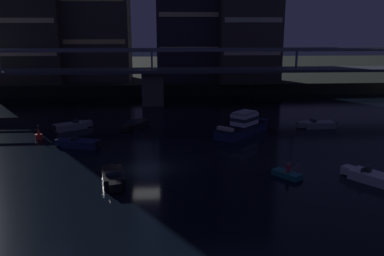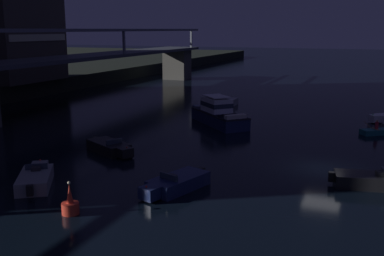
% 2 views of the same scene
% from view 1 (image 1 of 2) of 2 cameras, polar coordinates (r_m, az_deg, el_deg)
% --- Properties ---
extents(ground_plane, '(400.00, 400.00, 0.00)m').
position_cam_1_polar(ground_plane, '(37.55, -6.60, -5.79)').
color(ground_plane, black).
extents(far_riverbank, '(240.00, 80.00, 2.20)m').
position_cam_1_polar(far_riverbank, '(116.62, -5.05, 8.28)').
color(far_riverbank, black).
rests_on(far_riverbank, ground).
extents(river_bridge, '(101.13, 6.40, 9.38)m').
position_cam_1_polar(river_bridge, '(68.53, -5.63, 7.18)').
color(river_bridge, '#4C4944').
rests_on(river_bridge, ground).
extents(tower_west_low, '(13.24, 11.32, 30.39)m').
position_cam_1_polar(tower_west_low, '(86.77, -22.37, 16.04)').
color(tower_west_low, '#38332D').
rests_on(tower_west_low, far_riverbank).
extents(tower_east_tall, '(11.75, 9.57, 30.63)m').
position_cam_1_polar(tower_east_tall, '(82.03, 8.13, 17.18)').
color(tower_east_tall, '#423D38').
rests_on(tower_east_tall, far_riverbank).
extents(cabin_cruiser_near_left, '(7.85, 7.98, 2.79)m').
position_cam_1_polar(cabin_cruiser_near_left, '(49.41, 7.30, 0.31)').
color(cabin_cruiser_near_left, '#19234C').
rests_on(cabin_cruiser_near_left, ground).
extents(speedboat_near_center, '(4.76, 3.86, 1.16)m').
position_cam_1_polar(speedboat_near_center, '(53.90, -16.77, 0.28)').
color(speedboat_near_center, gray).
rests_on(speedboat_near_center, ground).
extents(speedboat_mid_left, '(3.91, 4.73, 1.16)m').
position_cam_1_polar(speedboat_mid_left, '(37.36, 24.29, -6.42)').
color(speedboat_mid_left, silver).
rests_on(speedboat_mid_left, ground).
extents(speedboat_mid_center, '(3.43, 4.93, 1.16)m').
position_cam_1_polar(speedboat_mid_center, '(52.63, -8.14, 0.42)').
color(speedboat_mid_center, black).
rests_on(speedboat_mid_center, ground).
extents(speedboat_mid_right, '(5.16, 2.87, 1.16)m').
position_cam_1_polar(speedboat_mid_right, '(45.54, -15.87, -2.13)').
color(speedboat_mid_right, '#19234C').
rests_on(speedboat_mid_right, ground).
extents(speedboat_far_left, '(5.20, 1.88, 1.16)m').
position_cam_1_polar(speedboat_far_left, '(54.85, 17.45, 0.46)').
color(speedboat_far_left, gray).
rests_on(speedboat_far_left, ground).
extents(speedboat_far_center, '(2.51, 5.22, 1.16)m').
position_cam_1_polar(speedboat_far_center, '(34.68, -11.17, -6.94)').
color(speedboat_far_center, black).
rests_on(speedboat_far_center, ground).
extents(channel_buoy, '(0.90, 0.90, 1.76)m').
position_cam_1_polar(channel_buoy, '(50.17, -21.03, -0.99)').
color(channel_buoy, red).
rests_on(channel_buoy, ground).
extents(dinghy_with_paddler, '(2.69, 2.75, 1.36)m').
position_cam_1_polar(dinghy_with_paddler, '(36.17, 13.42, -6.41)').
color(dinghy_with_paddler, '#196066').
rests_on(dinghy_with_paddler, ground).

